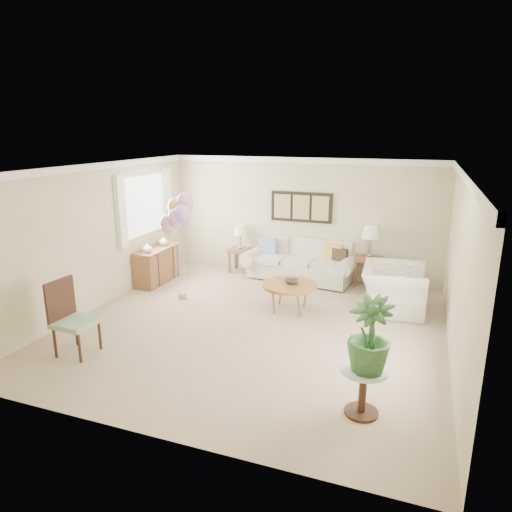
# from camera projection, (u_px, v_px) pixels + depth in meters

# --- Properties ---
(ground_plane) EXTENTS (6.00, 6.00, 0.00)m
(ground_plane) POSITION_uv_depth(u_px,v_px,m) (253.00, 327.00, 7.55)
(ground_plane) COLOR tan
(room_shell) EXTENTS (6.04, 6.04, 2.60)m
(room_shell) POSITION_uv_depth(u_px,v_px,m) (249.00, 229.00, 7.24)
(room_shell) COLOR beige
(room_shell) RESTS_ON ground
(wall_art_triptych) EXTENTS (1.35, 0.06, 0.65)m
(wall_art_triptych) POSITION_uv_depth(u_px,v_px,m) (301.00, 207.00, 9.83)
(wall_art_triptych) COLOR black
(wall_art_triptych) RESTS_ON ground
(sofa) EXTENTS (2.51, 1.14, 0.89)m
(sofa) POSITION_uv_depth(u_px,v_px,m) (301.00, 264.00, 9.91)
(sofa) COLOR beige
(sofa) RESTS_ON ground
(end_table_left) EXTENTS (0.50, 0.46, 0.55)m
(end_table_left) POSITION_uv_depth(u_px,v_px,m) (241.00, 252.00, 10.41)
(end_table_left) COLOR brown
(end_table_left) RESTS_ON ground
(end_table_right) EXTENTS (0.56, 0.51, 0.62)m
(end_table_right) POSITION_uv_depth(u_px,v_px,m) (369.00, 261.00, 9.51)
(end_table_right) COLOR brown
(end_table_right) RESTS_ON ground
(lamp_left) EXTENTS (0.31, 0.31, 0.54)m
(lamp_left) POSITION_uv_depth(u_px,v_px,m) (240.00, 231.00, 10.28)
(lamp_left) COLOR gray
(lamp_left) RESTS_ON end_table_left
(lamp_right) EXTENTS (0.37, 0.37, 0.66)m
(lamp_right) POSITION_uv_depth(u_px,v_px,m) (371.00, 233.00, 9.35)
(lamp_right) COLOR gray
(lamp_right) RESTS_ON end_table_right
(coffee_table) EXTENTS (0.99, 0.99, 0.50)m
(coffee_table) POSITION_uv_depth(u_px,v_px,m) (290.00, 286.00, 8.15)
(coffee_table) COLOR #A06D37
(coffee_table) RESTS_ON ground
(decor_bowl) EXTENTS (0.32, 0.32, 0.06)m
(decor_bowl) POSITION_uv_depth(u_px,v_px,m) (292.00, 282.00, 8.15)
(decor_bowl) COLOR #322B26
(decor_bowl) RESTS_ON coffee_table
(armchair) EXTENTS (1.14, 1.29, 0.80)m
(armchair) POSITION_uv_depth(u_px,v_px,m) (393.00, 289.00, 8.19)
(armchair) COLOR beige
(armchair) RESTS_ON ground
(side_table) EXTENTS (0.53, 0.53, 0.58)m
(side_table) POSITION_uv_depth(u_px,v_px,m) (363.00, 380.00, 5.13)
(side_table) COLOR silver
(side_table) RESTS_ON ground
(potted_plant) EXTENTS (0.63, 0.63, 0.87)m
(potted_plant) POSITION_uv_depth(u_px,v_px,m) (370.00, 335.00, 4.93)
(potted_plant) COLOR #22441E
(potted_plant) RESTS_ON side_table
(accent_chair) EXTENTS (0.56, 0.56, 1.10)m
(accent_chair) POSITION_uv_depth(u_px,v_px,m) (71.00, 316.00, 6.54)
(accent_chair) COLOR gray
(accent_chair) RESTS_ON ground
(credenza) EXTENTS (0.46, 1.20, 0.74)m
(credenza) POSITION_uv_depth(u_px,v_px,m) (157.00, 265.00, 9.73)
(credenza) COLOR brown
(credenza) RESTS_ON ground
(vase_white) EXTENTS (0.21, 0.21, 0.20)m
(vase_white) POSITION_uv_depth(u_px,v_px,m) (147.00, 248.00, 9.29)
(vase_white) COLOR white
(vase_white) RESTS_ON credenza
(vase_sage) EXTENTS (0.23, 0.23, 0.20)m
(vase_sage) POSITION_uv_depth(u_px,v_px,m) (163.00, 241.00, 9.85)
(vase_sage) COLOR #B5B6B4
(vase_sage) RESTS_ON credenza
(balloon_cluster) EXTENTS (0.62, 0.49, 2.06)m
(balloon_cluster) POSITION_uv_depth(u_px,v_px,m) (178.00, 214.00, 8.37)
(balloon_cluster) COLOR gray
(balloon_cluster) RESTS_ON ground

